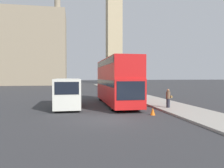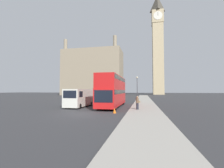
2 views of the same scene
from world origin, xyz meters
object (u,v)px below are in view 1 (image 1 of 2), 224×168
street_lamp (131,72)px  pedestrian (168,98)px  parked_sedan (71,88)px  clock_tower (114,10)px  red_double_decker_bus (116,80)px  white_van (68,92)px

street_lamp → pedestrian: bearing=-87.8°
parked_sedan → pedestrian: bearing=-69.3°
clock_tower → parked_sedan: clock_tower is taller
pedestrian → red_double_decker_bus: bearing=135.0°
red_double_decker_bus → pedestrian: 5.63m
clock_tower → street_lamp: 72.21m
white_van → pedestrian: bearing=-15.2°
clock_tower → pedestrian: (-9.85, -76.19, -30.77)m
clock_tower → parked_sedan: size_ratio=13.21×
red_double_decker_bus → street_lamp: (3.42, 6.71, 0.95)m
white_van → pedestrian: 8.94m
white_van → pedestrian: (8.61, -2.34, -0.46)m
red_double_decker_bus → pedestrian: bearing=-45.0°
parked_sedan → red_double_decker_bus: bearing=-76.0°
parked_sedan → street_lamp: bearing=-55.5°
street_lamp → parked_sedan: street_lamp is taller
pedestrian → parked_sedan: 23.70m
clock_tower → white_van: bearing=-104.0°
parked_sedan → clock_tower: bearing=71.3°
clock_tower → red_double_decker_bus: (-13.67, -72.37, -29.19)m
street_lamp → parked_sedan: bearing=124.5°
red_double_decker_bus → clock_tower: bearing=79.3°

